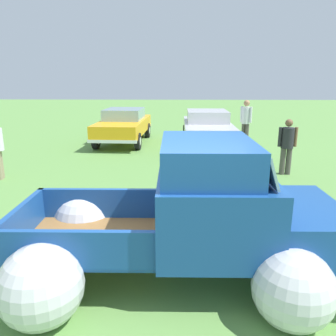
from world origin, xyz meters
The scene contains 6 objects.
ground_plane centered at (0.00, 0.00, 0.00)m, with size 80.00×80.00×0.00m, color #609347.
vintage_pickup_truck centered at (0.39, 0.00, 0.76)m, with size 4.65×2.81×1.96m.
show_car_0 centered at (-2.10, 9.96, 0.78)m, with size 2.02×4.49×1.43m.
show_car_1 centered at (1.38, 9.26, 0.78)m, with size 1.94×4.48×1.43m.
spectator_1 centered at (2.96, 9.50, 1.06)m, with size 0.48×0.48×1.84m.
spectator_2 centered at (3.27, 5.19, 0.90)m, with size 0.53×0.34×1.58m.
Camera 1 is at (0.16, -4.12, 2.67)m, focal length 35.54 mm.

